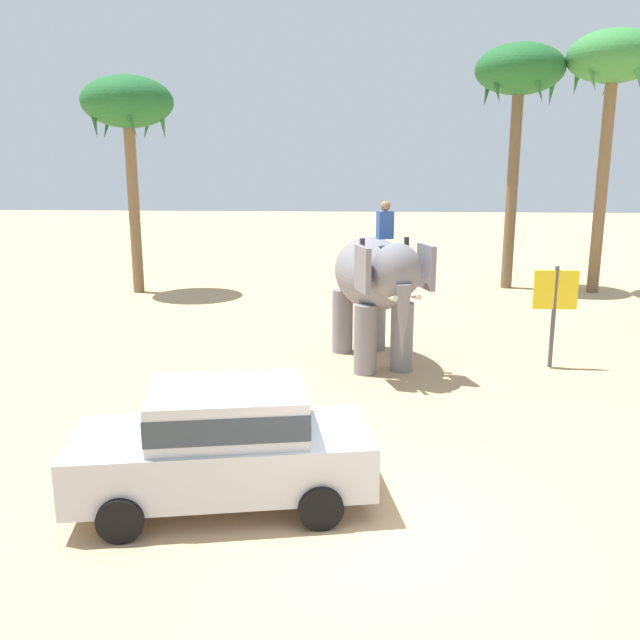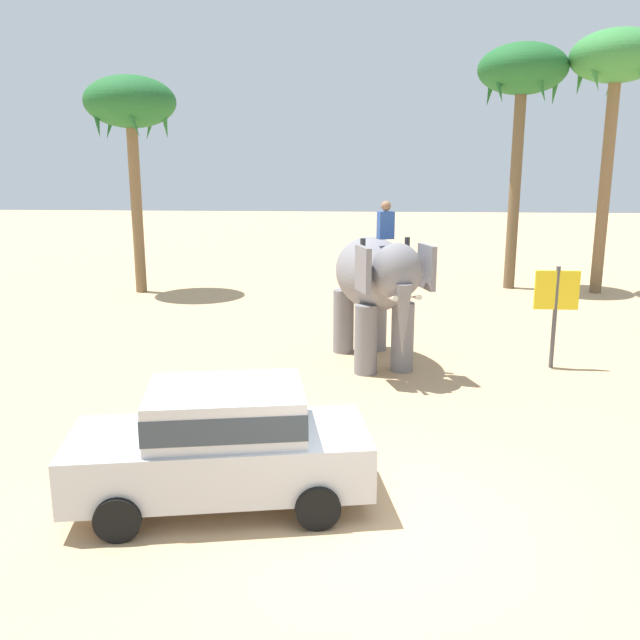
{
  "view_description": "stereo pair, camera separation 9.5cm",
  "coord_description": "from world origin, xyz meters",
  "px_view_note": "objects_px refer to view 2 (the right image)",
  "views": [
    {
      "loc": [
        -0.04,
        -8.1,
        4.66
      ],
      "look_at": [
        -0.92,
        5.04,
        1.6
      ],
      "focal_mm": 37.68,
      "sensor_mm": 36.0,
      "label": 1
    },
    {
      "loc": [
        0.05,
        -8.09,
        4.66
      ],
      "look_at": [
        -0.92,
        5.04,
        1.6
      ],
      "focal_mm": 37.68,
      "sensor_mm": 36.0,
      "label": 2
    }
  ],
  "objects_px": {
    "palm_tree_left_of_road": "(522,77)",
    "signboard_yellow": "(556,297)",
    "palm_tree_near_hut": "(616,65)",
    "car_sedan_foreground": "(222,441)",
    "elephant_with_mahout": "(376,282)",
    "palm_tree_behind_elephant": "(131,108)"
  },
  "relations": [
    {
      "from": "signboard_yellow",
      "to": "palm_tree_left_of_road",
      "type": "bearing_deg",
      "value": 84.12
    },
    {
      "from": "palm_tree_left_of_road",
      "to": "palm_tree_behind_elephant",
      "type": "bearing_deg",
      "value": -172.4
    },
    {
      "from": "car_sedan_foreground",
      "to": "palm_tree_left_of_road",
      "type": "xyz_separation_m",
      "value": [
        7.37,
        17.46,
        6.79
      ]
    },
    {
      "from": "palm_tree_near_hut",
      "to": "palm_tree_behind_elephant",
      "type": "bearing_deg",
      "value": -176.2
    },
    {
      "from": "elephant_with_mahout",
      "to": "palm_tree_left_of_road",
      "type": "bearing_deg",
      "value": 63.56
    },
    {
      "from": "palm_tree_left_of_road",
      "to": "signboard_yellow",
      "type": "bearing_deg",
      "value": -95.88
    },
    {
      "from": "car_sedan_foreground",
      "to": "elephant_with_mahout",
      "type": "distance_m",
      "value": 7.35
    },
    {
      "from": "palm_tree_near_hut",
      "to": "signboard_yellow",
      "type": "xyz_separation_m",
      "value": [
        -4.11,
        -9.79,
        -6.31
      ]
    },
    {
      "from": "car_sedan_foreground",
      "to": "palm_tree_left_of_road",
      "type": "relative_size",
      "value": 0.49
    },
    {
      "from": "car_sedan_foreground",
      "to": "signboard_yellow",
      "type": "xyz_separation_m",
      "value": [
        6.29,
        6.94,
        0.76
      ]
    },
    {
      "from": "elephant_with_mahout",
      "to": "palm_tree_left_of_road",
      "type": "xyz_separation_m",
      "value": [
        5.23,
        10.51,
        5.73
      ]
    },
    {
      "from": "elephant_with_mahout",
      "to": "palm_tree_near_hut",
      "type": "relative_size",
      "value": 0.44
    },
    {
      "from": "elephant_with_mahout",
      "to": "signboard_yellow",
      "type": "distance_m",
      "value": 4.15
    },
    {
      "from": "car_sedan_foreground",
      "to": "palm_tree_behind_elephant",
      "type": "distance_m",
      "value": 17.84
    },
    {
      "from": "palm_tree_behind_elephant",
      "to": "palm_tree_left_of_road",
      "type": "distance_m",
      "value": 14.05
    },
    {
      "from": "palm_tree_behind_elephant",
      "to": "signboard_yellow",
      "type": "distance_m",
      "value": 16.22
    },
    {
      "from": "palm_tree_left_of_road",
      "to": "signboard_yellow",
      "type": "height_order",
      "value": "palm_tree_left_of_road"
    },
    {
      "from": "palm_tree_near_hut",
      "to": "signboard_yellow",
      "type": "distance_m",
      "value": 12.35
    },
    {
      "from": "elephant_with_mahout",
      "to": "car_sedan_foreground",
      "type": "bearing_deg",
      "value": -107.14
    },
    {
      "from": "palm_tree_behind_elephant",
      "to": "palm_tree_left_of_road",
      "type": "bearing_deg",
      "value": 7.6
    },
    {
      "from": "palm_tree_left_of_road",
      "to": "signboard_yellow",
      "type": "xyz_separation_m",
      "value": [
        -1.08,
        -10.53,
        -6.03
      ]
    },
    {
      "from": "car_sedan_foreground",
      "to": "palm_tree_near_hut",
      "type": "bearing_deg",
      "value": 58.14
    }
  ]
}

